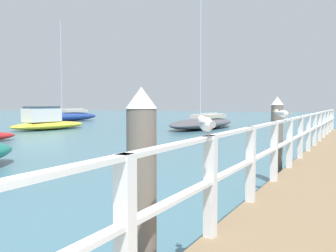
{
  "coord_description": "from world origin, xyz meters",
  "views": [
    {
      "loc": [
        0.41,
        0.29,
        1.94
      ],
      "look_at": [
        -3.77,
        8.39,
        1.38
      ],
      "focal_mm": 40.44,
      "sensor_mm": 36.0,
      "label": 1
    }
  ],
  "objects_px": {
    "boat_3": "(47,122)",
    "dock_piling_near": "(142,197)",
    "seagull_foreground": "(206,124)",
    "seagull_background": "(283,113)",
    "dock_piling_far": "(277,140)",
    "boat_6": "(66,116)",
    "boat_5": "(203,122)"
  },
  "relations": [
    {
      "from": "dock_piling_near",
      "to": "boat_5",
      "type": "height_order",
      "value": "boat_5"
    },
    {
      "from": "dock_piling_near",
      "to": "seagull_background",
      "type": "distance_m",
      "value": 4.94
    },
    {
      "from": "seagull_background",
      "to": "boat_6",
      "type": "distance_m",
      "value": 34.61
    },
    {
      "from": "dock_piling_far",
      "to": "seagull_background",
      "type": "distance_m",
      "value": 1.54
    },
    {
      "from": "dock_piling_far",
      "to": "seagull_background",
      "type": "xyz_separation_m",
      "value": [
        0.37,
        -1.34,
        0.67
      ]
    },
    {
      "from": "boat_3",
      "to": "boat_6",
      "type": "relative_size",
      "value": 0.61
    },
    {
      "from": "boat_3",
      "to": "dock_piling_far",
      "type": "bearing_deg",
      "value": 157.66
    },
    {
      "from": "dock_piling_near",
      "to": "dock_piling_far",
      "type": "relative_size",
      "value": 1.0
    },
    {
      "from": "seagull_foreground",
      "to": "seagull_background",
      "type": "relative_size",
      "value": 0.94
    },
    {
      "from": "boat_3",
      "to": "dock_piling_near",
      "type": "bearing_deg",
      "value": 145.4
    },
    {
      "from": "boat_5",
      "to": "boat_6",
      "type": "xyz_separation_m",
      "value": [
        -17.08,
        3.83,
        0.07
      ]
    },
    {
      "from": "dock_piling_near",
      "to": "boat_6",
      "type": "height_order",
      "value": "boat_6"
    },
    {
      "from": "dock_piling_far",
      "to": "boat_6",
      "type": "height_order",
      "value": "boat_6"
    },
    {
      "from": "dock_piling_far",
      "to": "boat_5",
      "type": "relative_size",
      "value": 0.18
    },
    {
      "from": "dock_piling_far",
      "to": "boat_3",
      "type": "xyz_separation_m",
      "value": [
        -18.43,
        10.94,
        -0.49
      ]
    },
    {
      "from": "dock_piling_near",
      "to": "boat_5",
      "type": "distance_m",
      "value": 25.11
    },
    {
      "from": "dock_piling_near",
      "to": "seagull_foreground",
      "type": "distance_m",
      "value": 1.02
    },
    {
      "from": "seagull_background",
      "to": "boat_6",
      "type": "height_order",
      "value": "boat_6"
    },
    {
      "from": "dock_piling_near",
      "to": "boat_6",
      "type": "bearing_deg",
      "value": 133.56
    },
    {
      "from": "dock_piling_near",
      "to": "seagull_background",
      "type": "relative_size",
      "value": 4.9
    },
    {
      "from": "seagull_foreground",
      "to": "boat_6",
      "type": "height_order",
      "value": "boat_6"
    },
    {
      "from": "dock_piling_far",
      "to": "boat_6",
      "type": "relative_size",
      "value": 0.2
    },
    {
      "from": "seagull_foreground",
      "to": "seagull_background",
      "type": "xyz_separation_m",
      "value": [
        -0.0,
        4.2,
        0.0
      ]
    },
    {
      "from": "dock_piling_near",
      "to": "seagull_background",
      "type": "bearing_deg",
      "value": 85.63
    },
    {
      "from": "dock_piling_near",
      "to": "seagull_background",
      "type": "xyz_separation_m",
      "value": [
        0.37,
        4.88,
        0.67
      ]
    },
    {
      "from": "boat_3",
      "to": "boat_6",
      "type": "bearing_deg",
      "value": -45.07
    },
    {
      "from": "boat_5",
      "to": "boat_6",
      "type": "relative_size",
      "value": 1.14
    },
    {
      "from": "dock_piling_far",
      "to": "seagull_foreground",
      "type": "bearing_deg",
      "value": -86.13
    },
    {
      "from": "boat_6",
      "to": "boat_3",
      "type": "bearing_deg",
      "value": 136.02
    },
    {
      "from": "dock_piling_near",
      "to": "boat_3",
      "type": "height_order",
      "value": "dock_piling_near"
    },
    {
      "from": "dock_piling_near",
      "to": "dock_piling_far",
      "type": "height_order",
      "value": "same"
    },
    {
      "from": "dock_piling_near",
      "to": "seagull_foreground",
      "type": "height_order",
      "value": "dock_piling_near"
    }
  ]
}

